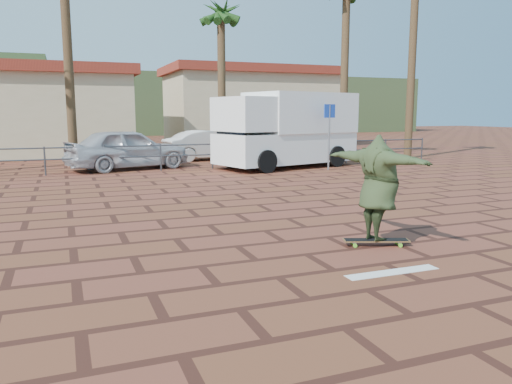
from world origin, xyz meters
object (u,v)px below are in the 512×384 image
at_px(car_silver, 128,149).
at_px(car_white, 209,145).
at_px(campervan, 287,128).
at_px(skateboarder, 378,188).
at_px(longboard, 376,241).

bearing_deg(car_silver, car_white, -71.87).
bearing_deg(campervan, skateboarder, -123.36).
bearing_deg(longboard, campervan, 92.82).
bearing_deg(longboard, skateboarder, -154.07).
distance_m(skateboarder, car_silver, 13.17).
height_order(longboard, car_silver, car_silver).
relative_size(car_silver, car_white, 1.12).
xyz_separation_m(longboard, campervan, (3.67, 11.46, 1.46)).
distance_m(skateboarder, campervan, 12.05).
relative_size(skateboarder, campervan, 0.34).
relative_size(skateboarder, car_silver, 0.46).
height_order(skateboarder, car_white, skateboarder).
distance_m(longboard, skateboarder, 0.87).
bearing_deg(campervan, longboard, -123.36).
distance_m(campervan, car_white, 4.69).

